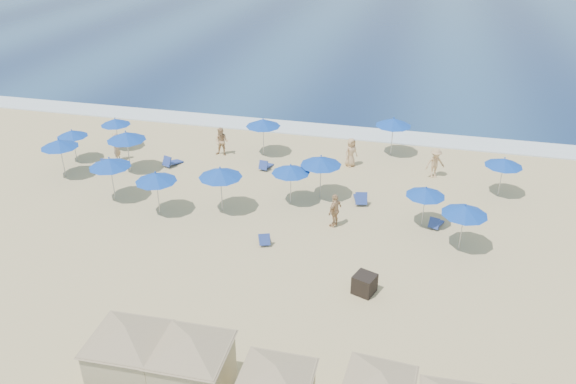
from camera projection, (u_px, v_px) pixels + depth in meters
The scene contains 31 objects.
ground at pixel (282, 249), 26.20m from camera, with size 160.00×160.00×0.00m, color tan.
ocean at pixel (387, 26), 73.60m from camera, with size 160.00×80.00×0.06m, color navy.
surf_line at pixel (337, 132), 39.54m from camera, with size 160.00×2.50×0.08m, color white.
trash_bin at pixel (364, 284), 23.13m from camera, with size 0.84×0.84×0.84m, color black.
cabana_0 at pixel (128, 350), 17.95m from camera, with size 4.69×4.69×2.95m.
cabana_1 at pixel (192, 361), 17.52m from camera, with size 4.68×4.68×2.94m.
umbrella_0 at pixel (59, 143), 32.18m from camera, with size 2.14×2.14×2.43m.
umbrella_1 at pixel (110, 163), 29.62m from camera, with size 2.22×2.22×2.53m.
umbrella_2 at pixel (126, 136), 32.80m from camera, with size 2.29×2.29×2.60m.
umbrella_3 at pixel (156, 177), 28.27m from camera, with size 2.12×2.12×2.41m.
umbrella_4 at pixel (263, 123), 35.08m from camera, with size 2.19×2.19×2.49m.
umbrella_5 at pixel (291, 169), 29.32m from camera, with size 2.03×2.03×2.31m.
umbrella_6 at pixel (220, 173), 28.44m from camera, with size 2.25×2.25×2.56m.
umbrella_7 at pixel (321, 161), 29.80m from camera, with size 2.23×2.23×2.54m.
umbrella_8 at pixel (426, 192), 27.24m from camera, with size 1.93×1.93×2.20m.
umbrella_9 at pixel (394, 122), 35.01m from camera, with size 2.25×2.25×2.56m.
umbrella_10 at pixel (504, 162), 30.13m from camera, with size 2.02×2.02×2.30m.
umbrella_11 at pixel (465, 210), 25.28m from camera, with size 2.10×2.10×2.40m.
umbrella_12 at pixel (72, 133), 34.33m from camera, with size 1.86×1.86×2.12m.
umbrella_13 at pixel (115, 122), 36.06m from camera, with size 1.89×1.89×2.16m.
beach_chair_0 at pixel (108, 164), 34.17m from camera, with size 0.68×1.32×0.70m.
beach_chair_1 at pixel (171, 162), 34.43m from camera, with size 1.00×1.42×0.72m.
beach_chair_2 at pixel (265, 165), 34.02m from camera, with size 0.68×1.25×0.66m.
beach_chair_3 at pixel (264, 239), 26.61m from camera, with size 0.88×1.26×0.64m.
beach_chair_4 at pixel (361, 198), 30.17m from camera, with size 0.91×1.50×0.77m.
beach_chair_5 at pixel (436, 223), 27.93m from camera, with size 0.82×1.25×0.63m.
beachgoer_0 at pixel (116, 147), 34.79m from camera, with size 0.67×0.44×1.83m, color tan.
beachgoer_1 at pixel (222, 142), 35.57m from camera, with size 0.89×0.69×1.83m, color tan.
beachgoer_2 at pixel (335, 210), 27.70m from camera, with size 1.04×0.43×1.78m, color tan.
beachgoer_3 at pixel (435, 163), 32.70m from camera, with size 1.16×0.66×1.79m, color tan.
beachgoer_4 at pixel (351, 152), 34.11m from camera, with size 0.88×0.57×1.80m, color tan.
Camera 1 is at (5.58, -21.32, 14.42)m, focal length 35.00 mm.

